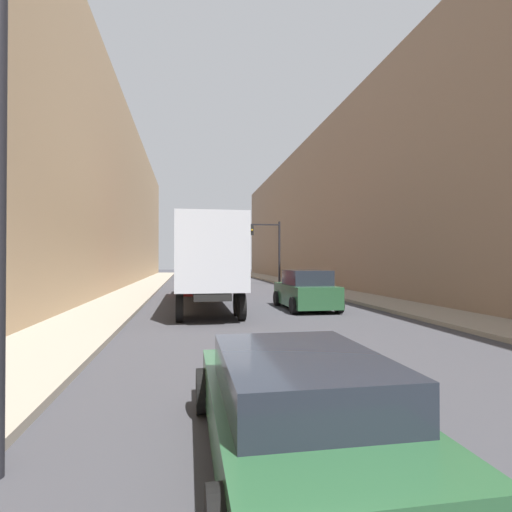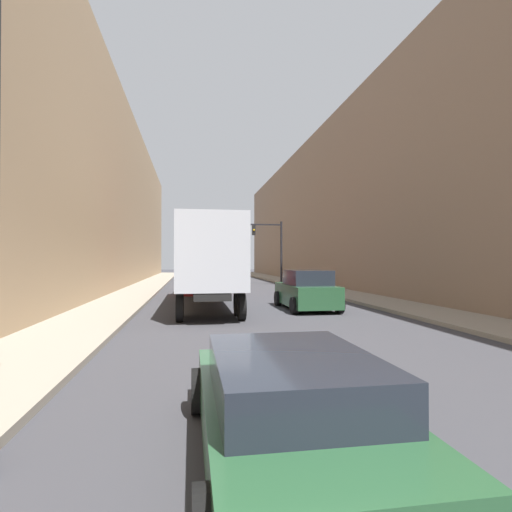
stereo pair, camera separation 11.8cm
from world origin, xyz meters
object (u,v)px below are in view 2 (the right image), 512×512
Objects in this scene: sedan_car at (288,406)px; traffic_signal_gantry at (260,240)px; suv_car at (306,291)px; semi_truck at (205,260)px.

traffic_signal_gantry is (5.04, 30.92, 3.45)m from sedan_car.
sedan_car is 0.56× the size of traffic_signal_gantry.
sedan_car is at bearing -99.26° from traffic_signal_gantry.
traffic_signal_gantry is at bearing 80.74° from sedan_car.
suv_car is 0.57× the size of traffic_signal_gantry.
sedan_car is 0.98× the size of suv_car.
suv_car is at bearing -93.10° from traffic_signal_gantry.
traffic_signal_gantry reaches higher than sedan_car.
suv_car is at bearing -32.91° from semi_truck.
traffic_signal_gantry is at bearing 70.23° from semi_truck.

